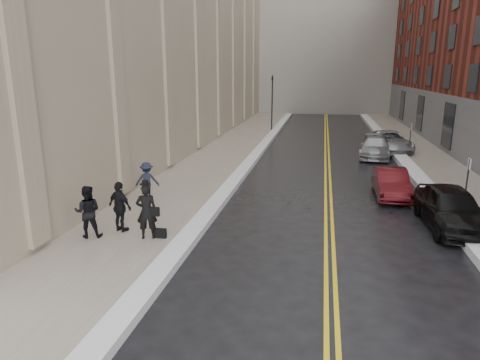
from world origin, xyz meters
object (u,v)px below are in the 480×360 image
at_px(car_black, 451,208).
at_px(car_silver_near, 375,147).
at_px(car_maroon, 391,183).
at_px(car_silver_far, 389,142).
at_px(pedestrian_c, 120,207).
at_px(pedestrian_b, 147,180).
at_px(pedestrian_a, 88,212).
at_px(pedestrian_main, 147,212).

height_order(car_black, car_silver_near, car_black).
height_order(car_maroon, car_silver_far, car_silver_far).
bearing_deg(pedestrian_c, pedestrian_b, -57.13).
xyz_separation_m(car_maroon, pedestrian_b, (-10.63, -2.75, 0.31)).
bearing_deg(car_silver_far, car_maroon, -104.54).
height_order(car_maroon, pedestrian_c, pedestrian_c).
height_order(car_silver_near, pedestrian_b, pedestrian_b).
bearing_deg(car_silver_near, car_maroon, -84.31).
bearing_deg(car_maroon, car_silver_far, 82.78).
bearing_deg(pedestrian_c, car_silver_far, -98.85).
distance_m(car_silver_far, pedestrian_a, 22.73).
relative_size(car_silver_far, pedestrian_b, 3.29).
bearing_deg(pedestrian_a, car_maroon, -163.64).
distance_m(car_black, pedestrian_b, 12.20).
relative_size(car_black, pedestrian_b, 2.85).
relative_size(car_silver_near, pedestrian_main, 2.48).
distance_m(car_black, car_silver_near, 13.35).
height_order(car_maroon, car_silver_near, car_silver_near).
bearing_deg(pedestrian_c, car_maroon, -122.86).
xyz_separation_m(car_maroon, car_silver_near, (0.33, 9.46, 0.03)).
bearing_deg(pedestrian_a, car_black, 178.07).
relative_size(car_silver_near, pedestrian_b, 2.90).
distance_m(car_silver_near, car_silver_far, 2.53).
bearing_deg(car_silver_near, car_black, -77.18).
height_order(car_silver_near, pedestrian_c, pedestrian_c).
bearing_deg(car_black, pedestrian_b, 172.77).
xyz_separation_m(car_maroon, car_silver_far, (1.52, 11.70, 0.09)).
bearing_deg(pedestrian_b, car_black, 158.48).
xyz_separation_m(car_silver_far, pedestrian_a, (-12.29, -19.12, 0.31)).
xyz_separation_m(car_black, pedestrian_main, (-10.30, -3.34, 0.31)).
distance_m(pedestrian_main, pedestrian_a, 2.00).
bearing_deg(pedestrian_main, pedestrian_c, -38.55).
xyz_separation_m(car_silver_far, pedestrian_b, (-12.15, -14.45, 0.22)).
relative_size(car_silver_near, pedestrian_c, 2.61).
bearing_deg(car_maroon, pedestrian_a, -145.20).
xyz_separation_m(car_silver_near, pedestrian_a, (-11.10, -16.89, 0.37)).
bearing_deg(pedestrian_b, car_silver_far, -146.51).
bearing_deg(car_black, car_silver_far, 87.84).
bearing_deg(car_silver_far, pedestrian_c, -128.99).
xyz_separation_m(car_black, pedestrian_c, (-11.46, -2.91, 0.26)).
relative_size(pedestrian_a, pedestrian_c, 1.00).
bearing_deg(car_silver_near, pedestrian_a, -115.60).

